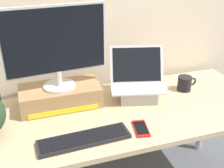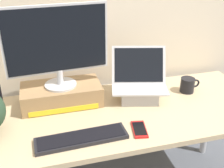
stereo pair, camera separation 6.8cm
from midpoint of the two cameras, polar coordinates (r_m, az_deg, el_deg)
The scene contains 7 objects.
desk at distance 1.63m, azimuth 1.20°, elevation -7.82°, with size 1.87×0.70×0.71m.
toner_box_yellow at distance 1.67m, azimuth -9.18°, elevation -2.14°, with size 0.46×0.24×0.12m.
desktop_monitor at distance 1.55m, azimuth -10.00°, elevation 7.99°, with size 0.57×0.18×0.47m.
open_laptop at distance 1.72m, azimuth 6.65°, elevation -0.82°, with size 0.38×0.31×0.30m.
external_keyboard at distance 1.39m, azimuth -4.84°, elevation -11.05°, with size 0.46×0.14×0.02m.
coffee_mug at distance 1.87m, azimuth 16.29°, elevation -0.20°, with size 0.13×0.09×0.09m.
cell_phone at distance 1.46m, azimuth 6.98°, elevation -9.24°, with size 0.09×0.15×0.01m.
Camera 2 is at (-0.35, -1.30, 1.57)m, focal length 44.50 mm.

